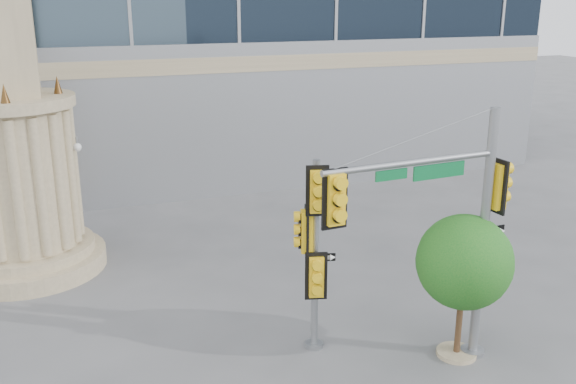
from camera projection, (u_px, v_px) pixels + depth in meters
name	position (u px, v px, depth m)	size (l,w,h in m)	color
monument	(6.00, 81.00, 17.34)	(4.40, 4.40, 16.60)	#9B8969
main_signal_pole	(447.00, 215.00, 13.03)	(4.33, 0.71, 5.58)	slate
secondary_signal_pole	(314.00, 243.00, 13.86)	(0.76, 0.69, 4.42)	slate
street_tree	(465.00, 265.00, 13.77)	(2.12, 2.07, 3.30)	#9B8969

